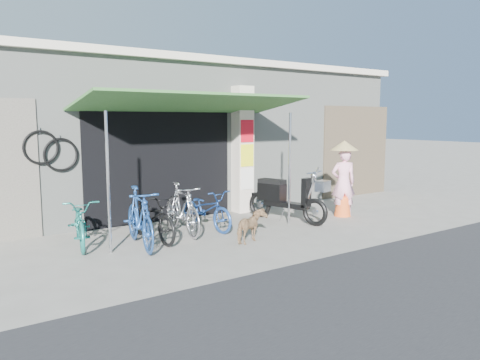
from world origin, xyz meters
TOP-DOWN VIEW (x-y plane):
  - ground at (0.00, 0.00)m, footprint 80.00×80.00m
  - bicycle_shop at (-0.00, 5.09)m, footprint 12.30×5.30m
  - shop_pillar at (0.85, 2.45)m, footprint 0.42×0.44m
  - awning at (-0.90, 1.63)m, footprint 4.60×1.88m
  - neighbour_right at (5.00, 2.59)m, footprint 2.60×0.06m
  - bike_teal at (-3.29, 1.45)m, footprint 0.91×1.74m
  - bike_blue at (-2.45, 0.81)m, footprint 0.75×1.80m
  - bike_black at (-2.08, 1.12)m, footprint 0.69×1.70m
  - bike_silver at (-1.40, 1.25)m, footprint 0.61×1.69m
  - bike_navy at (-0.82, 1.32)m, footprint 0.77×1.64m
  - street_dog at (-0.68, -0.06)m, footprint 0.78×0.58m
  - moped at (0.99, 1.01)m, footprint 0.81×1.98m
  - nun at (2.46, 0.68)m, footprint 0.68×0.64m

SIDE VIEW (x-z plane):
  - ground at x=0.00m, z-range 0.00..0.00m
  - street_dog at x=-0.68m, z-range 0.00..0.60m
  - bike_navy at x=-0.82m, z-range 0.00..0.83m
  - bike_teal at x=-3.29m, z-range 0.00..0.87m
  - bike_black at x=-2.08m, z-range 0.00..0.88m
  - bike_silver at x=-1.40m, z-range 0.00..0.99m
  - moped at x=0.99m, z-range -0.05..1.10m
  - bike_blue at x=-2.45m, z-range 0.00..1.05m
  - nun at x=2.46m, z-range -0.01..1.74m
  - neighbour_right at x=5.00m, z-range 0.00..2.60m
  - shop_pillar at x=0.85m, z-range 0.00..3.00m
  - bicycle_shop at x=0.00m, z-range 0.00..3.66m
  - awning at x=-0.90m, z-range 1.15..3.88m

